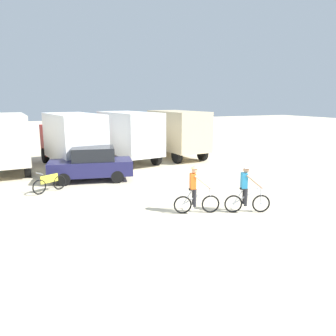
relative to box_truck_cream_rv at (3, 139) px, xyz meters
name	(u,v)px	position (x,y,z in m)	size (l,w,h in m)	color
ground_plane	(207,220)	(6.64, -11.97, -1.87)	(120.00, 120.00, 0.00)	beige
box_truck_cream_rv	(3,139)	(0.00, 0.00, 0.00)	(2.64, 6.84, 3.35)	beige
box_truck_avon_van	(71,138)	(3.72, -0.82, 0.00)	(3.23, 7.00, 3.35)	white
box_truck_white_box	(126,134)	(7.43, 0.03, 0.00)	(3.34, 7.02, 3.35)	white
box_truck_tan_camper	(174,131)	(11.17, 0.33, 0.00)	(2.79, 6.89, 3.35)	#CCB78E
sedan_parked	(91,164)	(4.15, -4.52, -0.99)	(4.47, 2.59, 1.76)	#1E1E4C
cyclist_orange_shirt	(195,191)	(6.59, -11.18, -1.03)	(1.66, 0.72, 1.82)	black
cyclist_cowboy_hat	(246,191)	(8.36, -11.88, -1.03)	(1.62, 0.78, 1.82)	black
bicycle_spare	(50,183)	(1.93, -5.87, -1.48)	(1.54, 0.90, 0.97)	black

